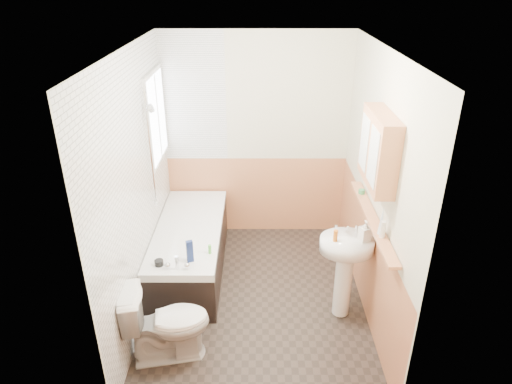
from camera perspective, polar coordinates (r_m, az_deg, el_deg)
floor at (r=4.88m, az=-0.00°, el=-13.01°), size 2.80×2.80×0.00m
ceiling at (r=3.83m, az=-0.01°, el=17.42°), size 2.80×2.80×0.00m
wall_back at (r=5.51m, az=0.03°, el=6.72°), size 2.20×0.02×2.50m
wall_front at (r=3.00m, az=-0.07°, el=-11.50°), size 2.20×0.02×2.50m
wall_left at (r=4.35m, az=-14.79°, el=0.33°), size 0.02×2.80×2.50m
wall_right at (r=4.34m, az=14.80°, el=0.30°), size 0.02×2.80×2.50m
wainscot_right at (r=4.70m, az=13.50°, el=-7.95°), size 0.01×2.80×1.00m
wainscot_front at (r=3.52m, az=-0.06°, el=-20.99°), size 2.20×0.01×1.00m
wainscot_back at (r=5.78m, az=0.03°, el=-0.38°), size 2.20×0.01×1.00m
tile_cladding_left at (r=4.34m, az=-14.51°, el=0.33°), size 0.01×2.80×2.50m
tile_return_back at (r=5.39m, az=-7.86°, el=11.60°), size 0.75×0.01×1.50m
window at (r=5.06m, az=-12.26°, el=9.12°), size 0.03×0.79×0.99m
bathtub at (r=5.15m, az=-8.21°, el=-6.92°), size 0.70×1.75×0.71m
shower_riser at (r=4.61m, az=-13.09°, el=6.37°), size 0.11×0.08×1.26m
toilet at (r=4.12m, az=-11.08°, el=-15.76°), size 0.80×0.54×0.72m
sink at (r=4.41m, az=11.09°, el=-8.42°), size 0.50×0.41×0.97m
pine_shelf at (r=4.21m, az=14.32°, el=-3.24°), size 0.10×1.51×0.03m
medicine_cabinet at (r=3.90m, az=15.07°, el=5.14°), size 0.17×0.68×0.61m
foam_can at (r=3.88m, az=15.56°, el=-4.51°), size 0.06×0.06×0.15m
green_bottle at (r=3.90m, az=15.46°, el=-3.45°), size 0.06×0.06×0.25m
black_jar at (r=4.60m, az=13.07°, el=0.05°), size 0.08×0.08×0.04m
soap_bottle at (r=4.26m, az=13.40°, el=-5.37°), size 0.16×0.22×0.09m
clear_bottle at (r=4.18m, az=9.90°, el=-5.42°), size 0.05×0.05×0.11m
blue_gel at (r=4.38m, az=-8.28°, el=-7.34°), size 0.07×0.06×0.22m
cream_jar at (r=4.43m, az=-12.03°, el=-8.65°), size 0.10×0.10×0.05m
orange_bottle at (r=4.51m, az=-5.80°, el=-7.14°), size 0.04×0.04×0.09m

